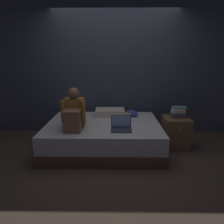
{
  "coord_description": "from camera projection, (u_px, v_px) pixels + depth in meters",
  "views": [
    {
      "loc": [
        -0.0,
        -3.08,
        1.59
      ],
      "look_at": [
        -0.05,
        0.1,
        0.72
      ],
      "focal_mm": 32.36,
      "sensor_mm": 36.0,
      "label": 1
    }
  ],
  "objects": [
    {
      "name": "ground_plane",
      "position": [
        115.0,
        155.0,
        3.39
      ],
      "size": [
        8.0,
        8.0,
        0.0
      ],
      "primitive_type": "plane",
      "color": "#47382D"
    },
    {
      "name": "wall_back",
      "position": [
        115.0,
        69.0,
        4.2
      ],
      "size": [
        5.6,
        0.1,
        2.7
      ],
      "primitive_type": "cube",
      "color": "#383D4C",
      "rests_on": "ground_plane"
    },
    {
      "name": "bed",
      "position": [
        104.0,
        135.0,
        3.62
      ],
      "size": [
        2.0,
        1.5,
        0.47
      ],
      "color": "brown",
      "rests_on": "ground_plane"
    },
    {
      "name": "nightstand",
      "position": [
        176.0,
        132.0,
        3.63
      ],
      "size": [
        0.44,
        0.46,
        0.55
      ],
      "color": "brown",
      "rests_on": "ground_plane"
    },
    {
      "name": "person_sitting",
      "position": [
        74.0,
        114.0,
        3.21
      ],
      "size": [
        0.39,
        0.44,
        0.66
      ],
      "color": "olive",
      "rests_on": "bed"
    },
    {
      "name": "laptop",
      "position": [
        121.0,
        126.0,
        3.2
      ],
      "size": [
        0.32,
        0.23,
        0.22
      ],
      "color": "#333842",
      "rests_on": "bed"
    },
    {
      "name": "pillow",
      "position": [
        110.0,
        112.0,
        3.98
      ],
      "size": [
        0.56,
        0.36,
        0.13
      ],
      "primitive_type": "cube",
      "color": "beige",
      "rests_on": "bed"
    },
    {
      "name": "book_stack",
      "position": [
        178.0,
        112.0,
        3.55
      ],
      "size": [
        0.25,
        0.18,
        0.2
      ],
      "color": "brown",
      "rests_on": "nightstand"
    },
    {
      "name": "clothes_pile",
      "position": [
        130.0,
        114.0,
        3.93
      ],
      "size": [
        0.3,
        0.3,
        0.12
      ],
      "color": "#4C6B56",
      "rests_on": "bed"
    }
  ]
}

